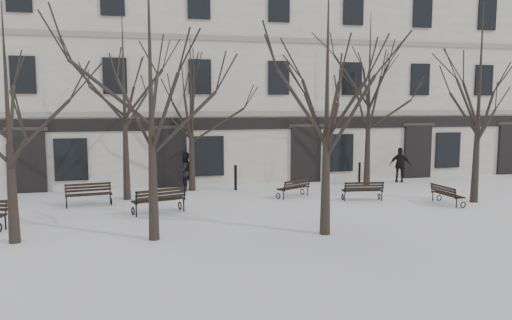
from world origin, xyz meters
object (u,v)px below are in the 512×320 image
object	(u,v)px
tree_1	(150,68)
tree_2	(327,77)
bench_1	(159,199)
bench_4	(294,187)
bench_3	(89,194)
tree_0	(7,94)
bench_5	(447,194)
bench_2	(363,190)
tree_3	(480,79)

from	to	relation	value
tree_1	tree_2	bearing A→B (deg)	-6.48
tree_2	bench_1	world-z (taller)	tree_2
tree_1	bench_4	bearing A→B (deg)	41.48
tree_2	bench_1	bearing A→B (deg)	139.79
bench_3	bench_4	bearing A→B (deg)	-9.93
tree_0	bench_5	world-z (taller)	tree_0
bench_2	tree_3	bearing A→B (deg)	171.44
tree_0	bench_3	distance (m)	6.66
tree_2	bench_4	world-z (taller)	tree_2
bench_1	bench_2	size ratio (longest dim) A/B	1.18
tree_2	bench_3	bearing A→B (deg)	140.44
tree_2	tree_3	size ratio (longest dim) A/B	0.97
tree_2	tree_1	bearing A→B (deg)	173.52
bench_3	bench_5	world-z (taller)	bench_3
bench_4	bench_5	bearing A→B (deg)	123.93
tree_1	bench_1	xyz separation A→B (m)	(0.32, 3.61, -4.64)
bench_1	bench_3	distance (m)	3.47
tree_0	bench_5	distance (m)	16.50
bench_3	bench_5	xyz separation A→B (m)	(14.24, -3.17, -0.06)
tree_0	bench_1	distance (m)	6.55
tree_3	bench_2	xyz separation A→B (m)	(-4.43, 1.34, -4.65)
bench_4	bench_5	xyz separation A→B (m)	(5.60, -2.92, -0.01)
tree_1	bench_2	world-z (taller)	tree_1
bench_2	bench_5	distance (m)	3.36
bench_3	tree_0	bearing A→B (deg)	-116.11
tree_1	bench_5	size ratio (longest dim) A/B	5.11
tree_0	tree_2	distance (m)	9.46
bench_1	bench_5	size ratio (longest dim) A/B	1.27
bench_1	bench_2	world-z (taller)	bench_1
tree_1	bench_3	bearing A→B (deg)	112.64
tree_2	bench_4	distance (m)	7.65
tree_3	bench_4	xyz separation A→B (m)	(-7.03, 2.75, -4.67)
bench_2	bench_5	xyz separation A→B (m)	(3.00, -1.51, -0.03)
bench_3	bench_5	size ratio (longest dim) A/B	1.15
bench_1	bench_4	size ratio (longest dim) A/B	1.23
tree_0	tree_3	world-z (taller)	tree_3
tree_1	tree_2	xyz separation A→B (m)	(5.30, -0.60, -0.23)
tree_3	bench_3	world-z (taller)	tree_3
tree_1	bench_5	world-z (taller)	tree_1
tree_2	tree_3	distance (m)	8.65
tree_3	bench_4	size ratio (longest dim) A/B	4.88
tree_3	bench_4	bearing A→B (deg)	158.63
bench_1	bench_5	bearing A→B (deg)	157.24
bench_2	bench_3	bearing A→B (deg)	-0.11
tree_1	bench_5	bearing A→B (deg)	12.37
tree_0	bench_2	distance (m)	13.92
bench_3	tree_3	bearing A→B (deg)	-19.12
tree_1	bench_1	size ratio (longest dim) A/B	4.01
tree_1	bench_2	size ratio (longest dim) A/B	4.71
tree_3	tree_2	bearing A→B (deg)	-157.08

